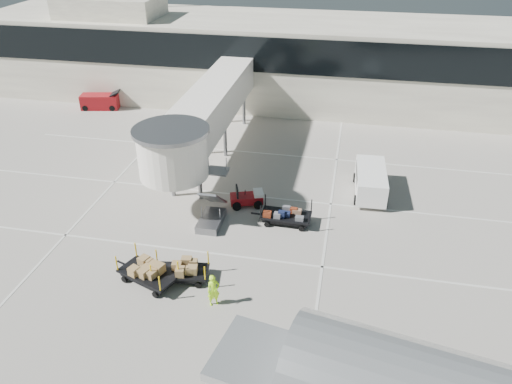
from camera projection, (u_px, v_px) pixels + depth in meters
ground at (211, 276)px, 27.72m from camera, size 140.00×140.00×0.00m
lane_markings at (238, 192)px, 35.75m from camera, size 40.00×30.00×0.02m
terminal at (286, 59)px, 51.11m from camera, size 64.00×12.11×15.20m
jet_bridge at (202, 118)px, 36.65m from camera, size 5.70×20.40×6.03m
baggage_tug at (247, 198)px, 33.99m from camera, size 2.43×1.98×1.45m
suitcase_cart at (286, 216)px, 32.05m from camera, size 3.93×1.65×1.53m
box_cart_near at (147, 273)px, 26.98m from camera, size 4.02×2.68×1.56m
box_cart_far at (181, 271)px, 27.22m from camera, size 3.77×1.92×1.45m
ground_worker at (213, 290)px, 25.34m from camera, size 0.79×0.73×1.82m
minivan at (371, 179)px, 35.13m from camera, size 2.37×5.03×1.87m
belt_loader at (100, 102)px, 49.98m from camera, size 4.12×2.23×1.89m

